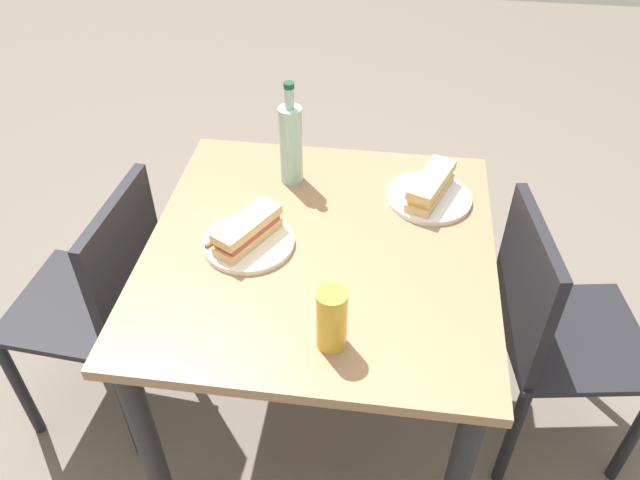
% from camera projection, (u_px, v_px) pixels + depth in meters
% --- Properties ---
extents(ground_plane, '(8.00, 8.00, 0.00)m').
position_uv_depth(ground_plane, '(320.00, 418.00, 2.15)').
color(ground_plane, '#6B6056').
extents(dining_table, '(0.93, 0.90, 0.78)m').
position_uv_depth(dining_table, '(320.00, 282.00, 1.72)').
color(dining_table, '#997251').
rests_on(dining_table, ground).
extents(chair_far, '(0.43, 0.43, 0.87)m').
position_uv_depth(chair_far, '(105.00, 298.00, 1.88)').
color(chair_far, black).
rests_on(chair_far, ground).
extents(chair_near, '(0.46, 0.46, 0.87)m').
position_uv_depth(chair_near, '(548.00, 328.00, 1.79)').
color(chair_near, black).
rests_on(chair_near, ground).
extents(plate_near, '(0.24, 0.24, 0.01)m').
position_uv_depth(plate_near, '(249.00, 242.00, 1.63)').
color(plate_near, silver).
rests_on(plate_near, dining_table).
extents(baguette_sandwich_near, '(0.21, 0.16, 0.07)m').
position_uv_depth(baguette_sandwich_near, '(248.00, 230.00, 1.61)').
color(baguette_sandwich_near, '#DBB77A').
rests_on(baguette_sandwich_near, plate_near).
extents(knife_near, '(0.15, 0.12, 0.01)m').
position_uv_depth(knife_near, '(230.00, 233.00, 1.65)').
color(knife_near, silver).
rests_on(knife_near, plate_near).
extents(plate_far, '(0.24, 0.24, 0.01)m').
position_uv_depth(plate_far, '(429.00, 198.00, 1.78)').
color(plate_far, white).
rests_on(plate_far, dining_table).
extents(baguette_sandwich_far, '(0.22, 0.14, 0.07)m').
position_uv_depth(baguette_sandwich_far, '(431.00, 186.00, 1.75)').
color(baguette_sandwich_far, '#DBB77A').
rests_on(baguette_sandwich_far, plate_far).
extents(knife_far, '(0.18, 0.04, 0.01)m').
position_uv_depth(knife_far, '(411.00, 192.00, 1.78)').
color(knife_far, silver).
rests_on(knife_far, plate_far).
extents(water_bottle, '(0.07, 0.07, 0.31)m').
position_uv_depth(water_bottle, '(291.00, 143.00, 1.78)').
color(water_bottle, '#99C6B7').
rests_on(water_bottle, dining_table).
extents(beer_glass, '(0.07, 0.07, 0.15)m').
position_uv_depth(beer_glass, '(332.00, 319.00, 1.34)').
color(beer_glass, gold).
rests_on(beer_glass, dining_table).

